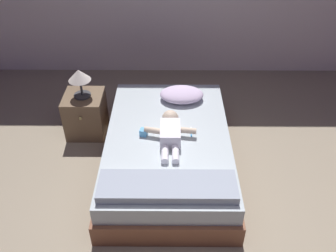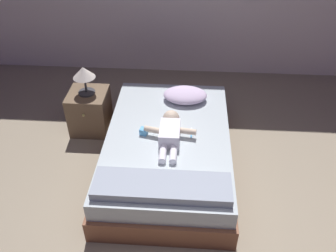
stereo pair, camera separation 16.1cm
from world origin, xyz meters
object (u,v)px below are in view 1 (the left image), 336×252
Objects in this scene: baby at (170,131)px; lamp at (79,77)px; pillow at (182,94)px; bed at (168,150)px; nightstand at (86,114)px; toy_block at (144,132)px; toothbrush at (191,132)px.

lamp reaches higher than baby.
bed is at bearing -103.35° from pillow.
bed is 1.06m from nightstand.
toy_block is (0.68, -0.56, 0.19)m from nightstand.
pillow reaches higher than nightstand.
nightstand is (-1.05, -0.05, -0.22)m from pillow.
nightstand is at bearing 148.89° from bed.
nightstand is 1.52× the size of lamp.
lamp is at bearing 148.89° from bed.
toothbrush is at bearing -82.30° from pillow.
nightstand reaches higher than bed.
lamp is at bearing 90.00° from nightstand.
pillow is 5.95× the size of toy_block.
nightstand is at bearing 155.33° from toothbrush.
nightstand is at bearing 140.52° from toy_block.
nightstand reaches higher than toothbrush.
baby is at bearing -162.53° from toothbrush.
baby is 0.25m from toy_block.
bed is 4.08× the size of pillow.
toothbrush is 1.27m from lamp.
pillow is 1.08m from nightstand.
lamp reaches higher than toy_block.
toy_block is (0.68, -0.56, -0.27)m from lamp.
bed is at bearing 2.67° from toy_block.
baby reaches higher than pillow.
pillow reaches higher than bed.
toothbrush is 0.45m from toy_block.
nightstand is 0.46m from lamp.
lamp is (-0.93, 0.58, 0.23)m from baby.
nightstand is at bearing 148.00° from baby.
lamp is (0.00, 0.00, 0.46)m from nightstand.
toothbrush is (0.20, 0.06, -0.06)m from baby.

